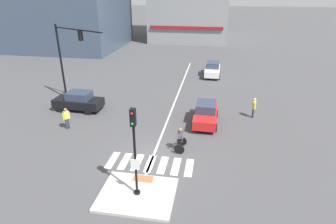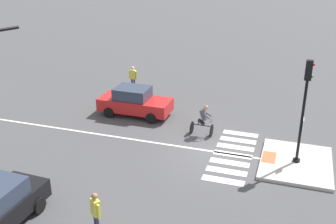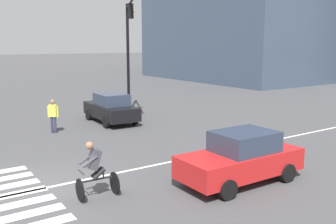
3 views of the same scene
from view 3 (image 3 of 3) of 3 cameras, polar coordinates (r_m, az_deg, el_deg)
ground_plane at (r=12.44m, az=-19.11°, el=-10.91°), size 300.00×300.00×0.00m
crosswalk_stripe_b at (r=13.77m, az=-23.26°, el=-9.10°), size 0.44×1.80×0.01m
crosswalk_stripe_c at (r=13.04m, az=-22.57°, el=-10.13°), size 0.44×1.80×0.01m
crosswalk_stripe_d at (r=12.32m, az=-21.80°, el=-11.28°), size 0.44×1.80×0.01m
crosswalk_stripe_e at (r=11.60m, az=-20.92°, el=-12.57°), size 0.44×1.80×0.01m
crosswalk_stripe_f at (r=10.89m, az=-19.91°, el=-14.03°), size 0.44×1.80×0.01m
lane_centre_line at (r=17.65m, az=14.06°, el=-4.41°), size 0.14×28.00×0.01m
traffic_light_mast at (r=23.50m, az=-5.85°, el=10.49°), size 5.33×2.57×6.79m
building_corner_right at (r=49.82m, az=11.04°, el=14.97°), size 22.42×16.61×17.30m
car_red_eastbound_mid at (r=12.37m, az=10.87°, el=-6.67°), size 1.88×4.12×1.64m
car_black_cross_left at (r=21.52m, az=-8.49°, el=0.59°), size 4.16×1.97×1.64m
cyclist at (r=11.09m, az=-10.82°, el=-8.32°), size 0.70×1.11×1.68m
pedestrian_at_curb_left at (r=19.54m, az=-16.76°, el=-0.20°), size 0.39×0.46×1.67m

